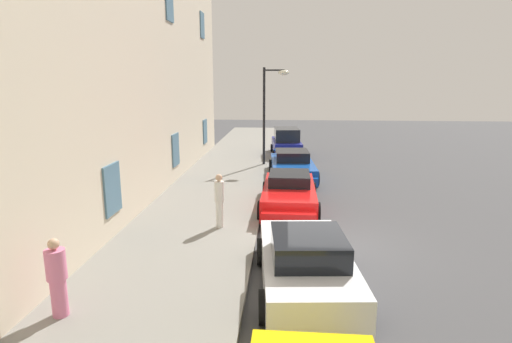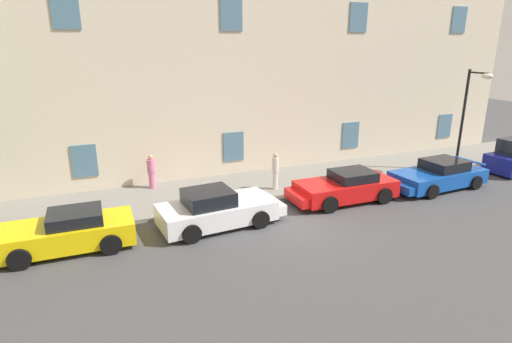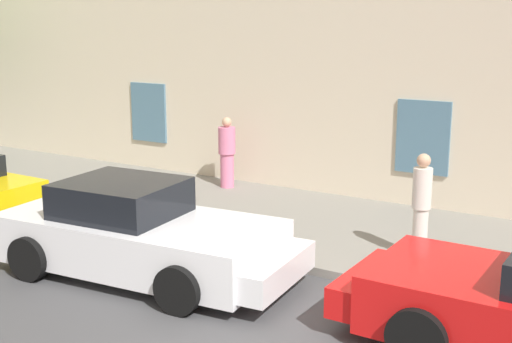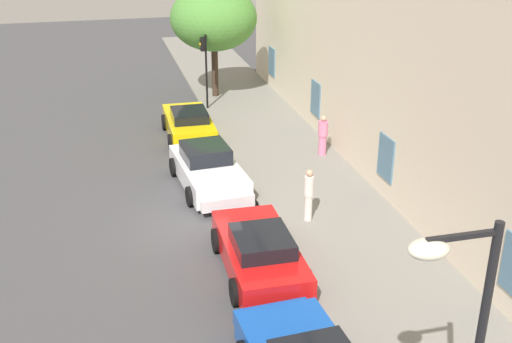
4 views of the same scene
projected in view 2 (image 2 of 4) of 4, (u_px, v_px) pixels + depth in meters
name	position (u px, v px, depth m)	size (l,w,h in m)	color
ground_plane	(289.00, 223.00, 16.38)	(80.00, 80.00, 0.00)	#444447
sidewalk	(249.00, 187.00, 20.20)	(60.00, 4.31, 0.14)	gray
building_facade	(217.00, 38.00, 22.16)	(35.99, 5.33, 13.96)	beige
sportscar_red_lead	(61.00, 233.00, 14.08)	(4.78, 2.12, 1.35)	yellow
sportscar_yellow_flank	(221.00, 209.00, 16.05)	(4.93, 2.47, 1.47)	white
sportscar_white_middle	(342.00, 188.00, 18.43)	(4.84, 2.17, 1.35)	red
sportscar_tail_end	(435.00, 176.00, 20.12)	(5.16, 2.44, 1.35)	#144CB2
street_lamp	(472.00, 102.00, 21.25)	(0.44, 1.42, 5.32)	black
pedestrian_admiring	(151.00, 171.00, 19.64)	(0.54, 0.54, 1.63)	pink
pedestrian_strolling	(275.00, 171.00, 19.46)	(0.34, 0.34, 1.74)	silver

